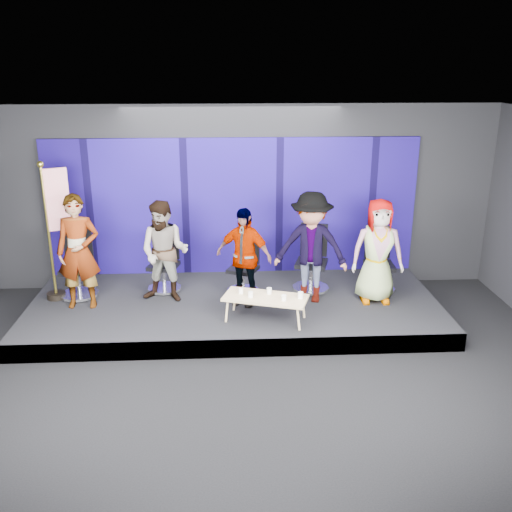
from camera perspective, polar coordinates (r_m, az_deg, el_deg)
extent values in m
plane|color=black|center=(7.85, -1.74, -13.69)|extent=(10.00, 10.00, 0.00)
cube|color=black|center=(10.90, -2.37, 5.76)|extent=(10.00, 0.02, 3.50)
cube|color=black|center=(6.65, -2.05, 12.61)|extent=(10.00, 8.00, 0.02)
cube|color=black|center=(9.98, -2.12, -5.20)|extent=(7.00, 3.00, 0.30)
cube|color=#10064C|center=(10.88, -2.36, 4.94)|extent=(7.00, 0.08, 2.60)
cylinder|color=silver|center=(10.52, -17.21, -3.70)|extent=(0.68, 0.68, 0.07)
cylinder|color=silver|center=(10.43, -17.35, -2.40)|extent=(0.08, 0.08, 0.45)
cube|color=black|center=(10.35, -17.47, -1.25)|extent=(0.55, 0.55, 0.08)
cube|color=black|center=(10.49, -17.35, 1.14)|extent=(0.49, 0.07, 0.61)
imported|color=black|center=(9.79, -17.33, 0.39)|extent=(0.71, 0.47, 1.92)
cylinder|color=silver|center=(10.45, -9.12, -3.24)|extent=(0.74, 0.74, 0.06)
cylinder|color=silver|center=(10.36, -9.19, -2.04)|extent=(0.07, 0.07, 0.41)
cube|color=black|center=(10.29, -9.25, -0.98)|extent=(0.59, 0.59, 0.07)
cube|color=black|center=(10.40, -8.91, 1.21)|extent=(0.45, 0.15, 0.56)
imported|color=black|center=(9.73, -9.13, 0.41)|extent=(0.98, 0.84, 1.75)
cylinder|color=silver|center=(10.21, -1.30, -3.53)|extent=(0.77, 0.77, 0.06)
cylinder|color=silver|center=(10.13, -1.30, -2.36)|extent=(0.07, 0.07, 0.39)
cube|color=black|center=(10.06, -1.31, -1.33)|extent=(0.62, 0.62, 0.07)
cube|color=black|center=(10.16, -0.81, 0.79)|extent=(0.41, 0.22, 0.53)
imported|color=black|center=(9.50, -1.24, -0.06)|extent=(1.06, 0.78, 1.68)
cylinder|color=silver|center=(10.37, 5.48, -3.23)|extent=(0.82, 0.82, 0.07)
cylinder|color=silver|center=(10.28, 5.52, -1.91)|extent=(0.08, 0.08, 0.44)
cube|color=black|center=(10.20, 5.56, -0.75)|extent=(0.66, 0.66, 0.08)
cube|color=black|center=(10.34, 5.82, 1.64)|extent=(0.48, 0.19, 0.61)
imported|color=black|center=(9.63, 5.52, 0.85)|extent=(1.38, 1.02, 1.91)
cylinder|color=silver|center=(10.53, 12.06, -3.25)|extent=(0.66, 0.66, 0.06)
cylinder|color=silver|center=(10.44, 12.15, -2.03)|extent=(0.07, 0.07, 0.42)
cube|color=black|center=(10.37, 12.23, -0.96)|extent=(0.52, 0.52, 0.07)
cube|color=black|center=(10.49, 12.08, 1.26)|extent=(0.46, 0.08, 0.57)
imported|color=black|center=(9.81, 12.06, 0.49)|extent=(0.91, 0.62, 1.79)
cube|color=tan|center=(9.03, 0.95, -4.19)|extent=(1.42, 0.93, 0.04)
cylinder|color=tan|center=(9.07, -2.94, -5.52)|extent=(0.04, 0.04, 0.36)
cylinder|color=tan|center=(9.44, -2.13, -4.46)|extent=(0.04, 0.04, 0.36)
cylinder|color=tan|center=(8.81, 4.26, -6.30)|extent=(0.04, 0.04, 0.36)
cylinder|color=tan|center=(9.20, 4.77, -5.18)|extent=(0.04, 0.04, 0.36)
cylinder|color=white|center=(9.13, -1.51, -3.50)|extent=(0.08, 0.08, 0.09)
cylinder|color=white|center=(8.98, -0.54, -3.86)|extent=(0.08, 0.08, 0.09)
cylinder|color=white|center=(9.12, 1.33, -3.50)|extent=(0.08, 0.08, 0.10)
cylinder|color=white|center=(8.87, 2.81, -4.20)|extent=(0.08, 0.08, 0.09)
cylinder|color=white|center=(8.97, 4.48, -3.92)|extent=(0.09, 0.09, 0.10)
cylinder|color=black|center=(10.57, -19.33, -3.74)|extent=(0.32, 0.32, 0.10)
cylinder|color=gold|center=(10.20, -20.02, 2.24)|extent=(0.04, 0.04, 2.20)
sphere|color=gold|center=(9.96, -20.77, 8.58)|extent=(0.11, 0.11, 0.11)
cube|color=red|center=(10.07, -19.23, 5.36)|extent=(0.37, 0.21, 1.05)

